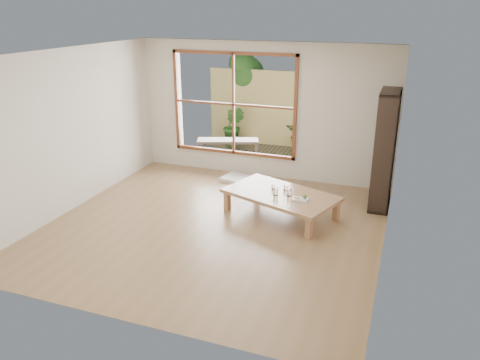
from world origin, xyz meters
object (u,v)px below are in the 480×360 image
Objects in this scene: low_table at (281,196)px; bookshelf at (385,150)px; garden_bench at (228,142)px; food_tray at (301,198)px.

low_table is 1.89m from bookshelf.
garden_bench is at bearing 156.12° from bookshelf.
food_tray is at bearing -134.43° from bookshelf.
low_table is 1.02× the size of bookshelf.
bookshelf reaches higher than garden_bench.
food_tray is (0.36, -0.15, 0.07)m from low_table.
bookshelf is at bearing 53.44° from low_table.
low_table is 0.40m from food_tray.
bookshelf is 7.53× the size of food_tray.
food_tray is 3.45m from garden_bench.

